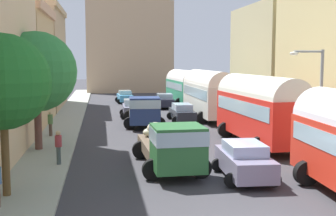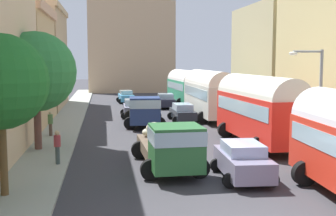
# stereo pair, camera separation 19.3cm
# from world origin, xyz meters

# --- Properties ---
(ground_plane) EXTENTS (154.00, 154.00, 0.00)m
(ground_plane) POSITION_xyz_m (0.00, 27.00, 0.00)
(ground_plane) COLOR #37373C
(sidewalk_left) EXTENTS (2.50, 70.00, 0.14)m
(sidewalk_left) POSITION_xyz_m (-7.25, 27.00, 0.07)
(sidewalk_left) COLOR #979E90
(sidewalk_left) RESTS_ON ground
(sidewalk_right) EXTENTS (2.50, 70.00, 0.14)m
(sidewalk_right) POSITION_xyz_m (7.25, 27.00, 0.07)
(sidewalk_right) COLOR gray
(sidewalk_right) RESTS_ON ground
(building_left_2) EXTENTS (5.67, 10.29, 9.12)m
(building_left_2) POSITION_xyz_m (-11.08, 24.02, 4.59)
(building_left_2) COLOR tan
(building_left_2) RESTS_ON ground
(building_left_3) EXTENTS (4.60, 12.51, 10.43)m
(building_left_3) POSITION_xyz_m (-10.59, 36.36, 5.24)
(building_left_3) COLOR tan
(building_left_3) RESTS_ON ground
(building_right_2) EXTENTS (4.62, 10.97, 9.83)m
(building_right_2) POSITION_xyz_m (10.81, 26.76, 4.92)
(building_right_2) COLOR tan
(building_right_2) RESTS_ON ground
(distant_church) EXTENTS (13.14, 6.30, 22.35)m
(distant_church) POSITION_xyz_m (0.00, 58.05, 7.95)
(distant_church) COLOR tan
(distant_church) RESTS_ON ground
(parked_bus_1) EXTENTS (3.49, 8.98, 4.13)m
(parked_bus_1) POSITION_xyz_m (4.76, 13.68, 2.30)
(parked_bus_1) COLOR red
(parked_bus_1) RESTS_ON ground
(parked_bus_2) EXTENTS (3.24, 9.94, 4.14)m
(parked_bus_2) POSITION_xyz_m (4.55, 25.59, 2.30)
(parked_bus_2) COLOR beige
(parked_bus_2) RESTS_ON ground
(parked_bus_3) EXTENTS (3.49, 8.94, 3.90)m
(parked_bus_3) POSITION_xyz_m (4.76, 37.59, 2.16)
(parked_bus_3) COLOR #2E8A61
(parked_bus_3) RESTS_ON ground
(cargo_truck_0) EXTENTS (3.11, 6.98, 2.32)m
(cargo_truck_0) POSITION_xyz_m (-1.36, 8.26, 1.23)
(cargo_truck_0) COLOR #265E2F
(cargo_truck_0) RESTS_ON ground
(cargo_truck_1) EXTENTS (3.28, 7.22, 2.36)m
(cargo_truck_1) POSITION_xyz_m (-1.31, 21.79, 1.22)
(cargo_truck_1) COLOR navy
(cargo_truck_1) RESTS_ON ground
(car_0) EXTENTS (2.19, 3.99, 1.60)m
(car_0) POSITION_xyz_m (-1.81, 27.32, 0.80)
(car_0) COLOR slate
(car_0) RESTS_ON ground
(car_1) EXTENTS (2.26, 3.90, 1.47)m
(car_1) POSITION_xyz_m (-1.73, 40.36, 0.75)
(car_1) COLOR #4295C7
(car_1) RESTS_ON ground
(car_2) EXTENTS (2.42, 4.19, 1.57)m
(car_2) POSITION_xyz_m (1.51, 6.58, 0.80)
(car_2) COLOR gray
(car_2) RESTS_ON ground
(car_3) EXTENTS (2.18, 4.27, 1.45)m
(car_3) POSITION_xyz_m (2.10, 24.25, 0.74)
(car_3) COLOR #21272E
(car_3) RESTS_ON ground
(car_4) EXTENTS (2.46, 4.05, 1.51)m
(car_4) POSITION_xyz_m (2.09, 34.32, 0.77)
(car_4) COLOR black
(car_4) RESTS_ON ground
(pedestrian_1) EXTENTS (0.44, 0.44, 1.74)m
(pedestrian_1) POSITION_xyz_m (-7.72, 17.90, 1.00)
(pedestrian_1) COLOR brown
(pedestrian_1) RESTS_ON ground
(pedestrian_2) EXTENTS (0.35, 0.35, 1.74)m
(pedestrian_2) POSITION_xyz_m (-6.48, 9.87, 1.01)
(pedestrian_2) COLOR #43504D
(pedestrian_2) RESTS_ON ground
(streetlamp_near) EXTENTS (1.81, 0.28, 5.55)m
(streetlamp_near) POSITION_xyz_m (6.22, 9.65, 3.39)
(streetlamp_near) COLOR gray
(streetlamp_near) RESTS_ON ground
(roadside_tree_0) EXTENTS (3.44, 3.44, 6.00)m
(roadside_tree_0) POSITION_xyz_m (-7.90, 5.27, 4.26)
(roadside_tree_0) COLOR brown
(roadside_tree_0) RESTS_ON ground
(roadside_tree_1) EXTENTS (4.36, 4.36, 6.59)m
(roadside_tree_1) POSITION_xyz_m (-7.90, 13.66, 4.39)
(roadside_tree_1) COLOR brown
(roadside_tree_1) RESTS_ON ground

